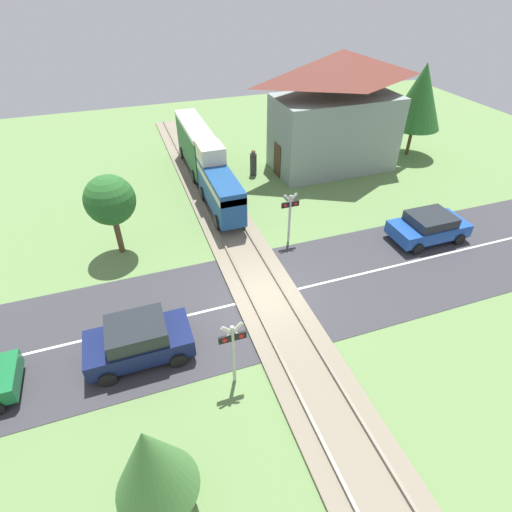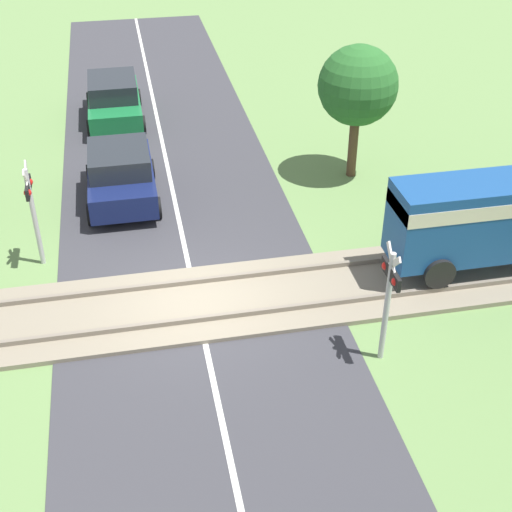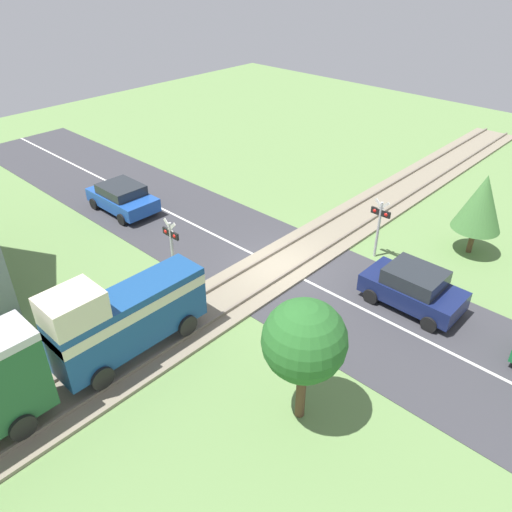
{
  "view_description": "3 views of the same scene",
  "coord_description": "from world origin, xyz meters",
  "px_view_note": "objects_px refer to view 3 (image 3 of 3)",
  "views": [
    {
      "loc": [
        -4.59,
        -11.75,
        11.59
      ],
      "look_at": [
        0.0,
        1.39,
        1.2
      ],
      "focal_mm": 28.0,
      "sensor_mm": 36.0,
      "label": 1
    },
    {
      "loc": [
        13.04,
        -1.22,
        10.15
      ],
      "look_at": [
        0.0,
        1.39,
        1.2
      ],
      "focal_mm": 50.0,
      "sensor_mm": 36.0,
      "label": 2
    },
    {
      "loc": [
        -11.41,
        13.56,
        11.72
      ],
      "look_at": [
        0.0,
        1.39,
        1.2
      ],
      "focal_mm": 35.0,
      "sensor_mm": 36.0,
      "label": 3
    }
  ],
  "objects_px": {
    "train": "(23,368)",
    "car_far_side": "(122,197)",
    "car_near_crossing": "(413,288)",
    "crossing_signal_west_approach": "(379,221)",
    "crossing_signal_east_approach": "(172,242)"
  },
  "relations": [
    {
      "from": "car_near_crossing",
      "to": "crossing_signal_east_approach",
      "type": "distance_m",
      "value": 9.38
    },
    {
      "from": "train",
      "to": "car_far_side",
      "type": "distance_m",
      "value": 13.15
    },
    {
      "from": "train",
      "to": "car_near_crossing",
      "type": "height_order",
      "value": "train"
    },
    {
      "from": "train",
      "to": "car_far_side",
      "type": "bearing_deg",
      "value": -45.05
    },
    {
      "from": "crossing_signal_east_approach",
      "to": "crossing_signal_west_approach",
      "type": "bearing_deg",
      "value": -125.05
    },
    {
      "from": "train",
      "to": "crossing_signal_east_approach",
      "type": "bearing_deg",
      "value": -70.71
    },
    {
      "from": "car_near_crossing",
      "to": "crossing_signal_east_approach",
      "type": "bearing_deg",
      "value": 32.43
    },
    {
      "from": "train",
      "to": "crossing_signal_west_approach",
      "type": "distance_m",
      "value": 14.5
    },
    {
      "from": "train",
      "to": "crossing_signal_west_approach",
      "type": "xyz_separation_m",
      "value": [
        -2.5,
        -14.28,
        -0.09
      ]
    },
    {
      "from": "car_near_crossing",
      "to": "car_far_side",
      "type": "height_order",
      "value": "car_near_crossing"
    },
    {
      "from": "train",
      "to": "car_near_crossing",
      "type": "xyz_separation_m",
      "value": [
        -5.38,
        -12.16,
        -1.04
      ]
    },
    {
      "from": "train",
      "to": "crossing_signal_west_approach",
      "type": "bearing_deg",
      "value": -99.94
    },
    {
      "from": "car_far_side",
      "to": "crossing_signal_east_approach",
      "type": "xyz_separation_m",
      "value": [
        -6.76,
        2.13,
        1.01
      ]
    },
    {
      "from": "car_far_side",
      "to": "crossing_signal_east_approach",
      "type": "distance_m",
      "value": 7.15
    },
    {
      "from": "car_far_side",
      "to": "crossing_signal_east_approach",
      "type": "height_order",
      "value": "crossing_signal_east_approach"
    }
  ]
}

